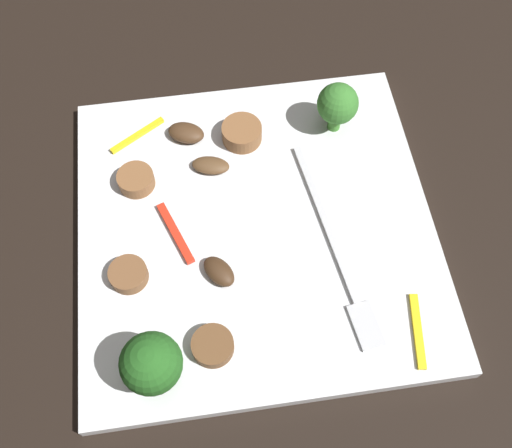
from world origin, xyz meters
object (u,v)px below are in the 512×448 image
broccoli_floret_1 (151,364)px  sausage_slice_3 (213,346)px  broccoli_floret_0 (338,105)px  mushroom_0 (186,133)px  pepper_strip_3 (418,331)px  mushroom_2 (219,271)px  pepper_strip_1 (137,135)px  pepper_strip_0 (175,230)px  mushroom_1 (211,165)px  sausage_slice_2 (136,180)px  sausage_slice_1 (245,133)px  sausage_slice_0 (128,275)px  fork (339,255)px  plate (256,227)px

broccoli_floret_1 → sausage_slice_3: broccoli_floret_1 is taller
broccoli_floret_0 → mushroom_0: bearing=-93.3°
pepper_strip_3 → sausage_slice_3: bearing=-93.5°
mushroom_2 → pepper_strip_1: mushroom_2 is taller
broccoli_floret_1 → mushroom_0: bearing=169.5°
pepper_strip_0 → pepper_strip_3: size_ratio=1.03×
mushroom_0 → pepper_strip_0: bearing=-10.6°
sausage_slice_3 → mushroom_1: sausage_slice_3 is taller
sausage_slice_2 → sausage_slice_3: 0.15m
pepper_strip_1 → sausage_slice_3: bearing=12.8°
sausage_slice_1 → pepper_strip_3: bearing=27.9°
mushroom_2 → sausage_slice_1: bearing=163.5°
sausage_slice_3 → mushroom_1: (-0.15, 0.01, -0.00)m
pepper_strip_0 → pepper_strip_1: same height
mushroom_1 → sausage_slice_0: bearing=-38.6°
fork → pepper_strip_1: (-0.14, -0.15, 0.00)m
broccoli_floret_0 → sausage_slice_1: (0.00, -0.08, -0.02)m
mushroom_0 → pepper_strip_3: mushroom_0 is taller
fork → broccoli_floret_1: bearing=-71.2°
mushroom_0 → mushroom_1: bearing=26.0°
pepper_strip_3 → plate: bearing=-135.3°
plate → fork: fork is taller
pepper_strip_1 → mushroom_2: bearing=21.7°
sausage_slice_3 → pepper_strip_0: (-0.10, -0.02, -0.00)m
mushroom_1 → sausage_slice_3: bearing=-5.5°
plate → mushroom_2: 0.05m
sausage_slice_3 → fork: bearing=119.3°
pepper_strip_0 → mushroom_0: bearing=169.4°
plate → broccoli_floret_1: (0.11, -0.08, 0.04)m
sausage_slice_0 → mushroom_2: size_ratio=1.00×
plate → sausage_slice_3: sausage_slice_3 is taller
sausage_slice_1 → mushroom_2: (0.12, -0.04, -0.00)m
sausage_slice_0 → pepper_strip_1: 0.13m
plate → sausage_slice_0: 0.11m
sausage_slice_3 → pepper_strip_0: size_ratio=0.53×
pepper_strip_1 → fork: bearing=47.3°
mushroom_1 → pepper_strip_0: 0.07m
fork → broccoli_floret_1: 0.16m
pepper_strip_3 → mushroom_1: bearing=-140.6°
mushroom_0 → pepper_strip_1: 0.04m
sausage_slice_1 → sausage_slice_2: bearing=-70.4°
mushroom_2 → broccoli_floret_0: bearing=137.5°
mushroom_1 → pepper_strip_1: size_ratio=0.59×
broccoli_floret_0 → mushroom_0: 0.13m
sausage_slice_2 → pepper_strip_3: sausage_slice_2 is taller
plate → broccoli_floret_0: (-0.09, 0.08, 0.04)m
sausage_slice_3 → pepper_strip_3: 0.15m
mushroom_1 → pepper_strip_0: (0.06, -0.03, -0.00)m
mushroom_0 → pepper_strip_0: size_ratio=0.55×
plate → fork: size_ratio=1.56×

